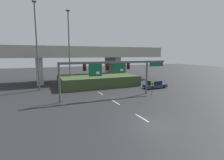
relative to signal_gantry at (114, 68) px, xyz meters
name	(u,v)px	position (x,y,z in m)	size (l,w,h in m)	color
ground_plane	(152,124)	(-1.07, -10.97, -4.46)	(160.00, 160.00, 0.00)	#262628
lane_markings	(100,93)	(-1.07, 3.32, -4.46)	(0.14, 27.64, 0.01)	silver
signal_gantry	(114,68)	(0.00, 0.00, 0.00)	(17.37, 0.44, 5.44)	#515456
speed_limit_sign	(152,86)	(5.96, -1.42, -3.01)	(0.60, 0.11, 2.21)	#4C4C4C
highway_light_pole_near	(69,47)	(-4.52, 11.58, 3.35)	(0.70, 0.36, 14.87)	#515456
highway_light_pole_far	(37,45)	(-10.40, 10.05, 3.64)	(0.70, 0.36, 15.45)	#515456
overpass_bridge	(79,56)	(-1.07, 18.78, 1.52)	(42.53, 9.27, 8.22)	#A39E93
grass_embankment	(98,80)	(1.04, 10.57, -3.42)	(15.52, 8.89, 2.08)	#384C28
parked_sedan_near_right	(155,85)	(10.07, 3.24, -3.79)	(4.66, 2.02, 1.44)	navy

